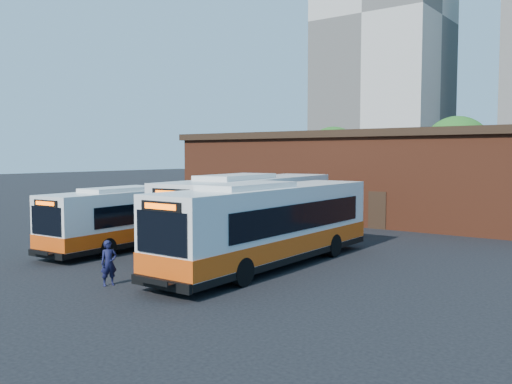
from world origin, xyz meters
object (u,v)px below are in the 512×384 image
Objects in this scene: bus_east at (270,228)px; transit_worker at (109,263)px; bus_midwest at (139,219)px; bus_mideast at (253,214)px.

bus_east reaches higher than transit_worker.
bus_midwest is at bearing 178.86° from bus_east.
bus_midwest is at bearing 60.59° from transit_worker.
bus_midwest is 8.57m from transit_worker.
bus_mideast reaches higher than bus_midwest.
bus_mideast is 8.50× the size of transit_worker.
bus_east is (3.44, -3.36, -0.08)m from bus_mideast.
bus_east is (8.36, -0.04, 0.22)m from bus_midwest.
transit_worker is (0.75, -9.71, -0.89)m from bus_mideast.
bus_mideast is at bearing 134.83° from bus_east.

